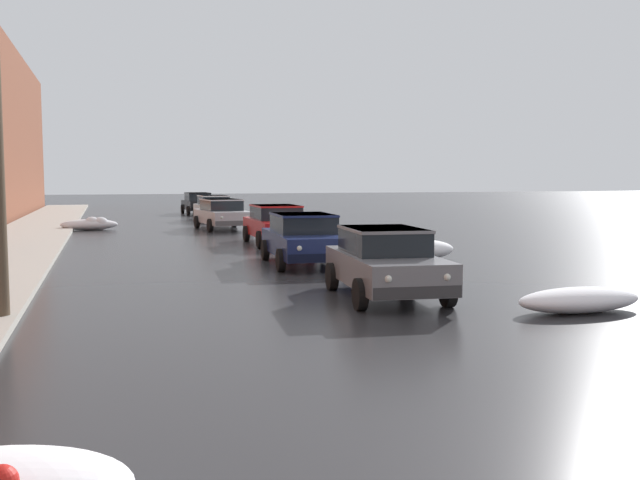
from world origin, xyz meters
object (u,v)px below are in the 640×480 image
object	(u,v)px
sedan_black_at_far_intersection	(198,203)
sedan_grey_approaching_near_lane	(385,261)
sedan_white_queued_behind_truck	(214,207)
sedan_red_parked_kerbside_mid	(277,223)
sedan_darkblue_parked_kerbside_close	(304,238)
sedan_silver_parked_far_down_block	(222,213)

from	to	relation	value
sedan_black_at_far_intersection	sedan_grey_approaching_near_lane	bearing A→B (deg)	-90.73
sedan_white_queued_behind_truck	sedan_red_parked_kerbside_mid	bearing A→B (deg)	-89.31
sedan_darkblue_parked_kerbside_close	sedan_black_at_far_intersection	world-z (taller)	same
sedan_silver_parked_far_down_block	sedan_white_queued_behind_truck	size ratio (longest dim) A/B	1.15
sedan_darkblue_parked_kerbside_close	sedan_black_at_far_intersection	distance (m)	28.14
sedan_red_parked_kerbside_mid	sedan_grey_approaching_near_lane	bearing A→B (deg)	-92.81
sedan_darkblue_parked_kerbside_close	sedan_silver_parked_far_down_block	xyz separation A→B (m)	(-0.10, 13.95, 0.00)
sedan_grey_approaching_near_lane	sedan_white_queued_behind_truck	world-z (taller)	same
sedan_silver_parked_far_down_block	sedan_black_at_far_intersection	xyz separation A→B (m)	(0.63, 14.18, -0.00)
sedan_silver_parked_far_down_block	sedan_black_at_far_intersection	size ratio (longest dim) A/B	1.04
sedan_grey_approaching_near_lane	sedan_silver_parked_far_down_block	distance (m)	19.74
sedan_grey_approaching_near_lane	sedan_darkblue_parked_kerbside_close	xyz separation A→B (m)	(-0.10, 5.78, 0.00)
sedan_darkblue_parked_kerbside_close	sedan_red_parked_kerbside_mid	world-z (taller)	same
sedan_grey_approaching_near_lane	sedan_white_queued_behind_truck	bearing A→B (deg)	89.11
sedan_red_parked_kerbside_mid	sedan_silver_parked_far_down_block	xyz separation A→B (m)	(-0.79, 7.74, -0.00)
sedan_grey_approaching_near_lane	sedan_black_at_far_intersection	bearing A→B (deg)	89.27
sedan_white_queued_behind_truck	sedan_black_at_far_intersection	distance (m)	7.34
sedan_darkblue_parked_kerbside_close	sedan_black_at_far_intersection	size ratio (longest dim) A/B	1.02
sedan_red_parked_kerbside_mid	sedan_white_queued_behind_truck	size ratio (longest dim) A/B	1.14
sedan_silver_parked_far_down_block	sedan_white_queued_behind_truck	distance (m)	6.87
sedan_white_queued_behind_truck	sedan_grey_approaching_near_lane	bearing A→B (deg)	-90.89
sedan_red_parked_kerbside_mid	sedan_darkblue_parked_kerbside_close	bearing A→B (deg)	-96.29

